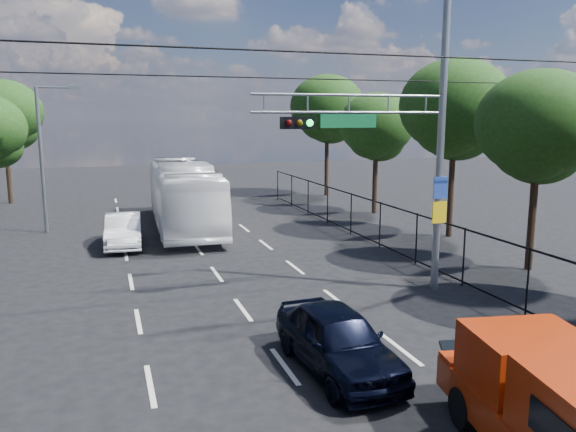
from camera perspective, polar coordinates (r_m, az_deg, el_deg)
name	(u,v)px	position (r m, az deg, el deg)	size (l,w,h in m)	color
lane_markings	(207,261)	(22.48, -8.25, -4.52)	(6.12, 38.00, 0.01)	beige
signal_mast	(407,129)	(17.87, 12.04, 8.61)	(6.43, 0.39, 9.50)	slate
streetlight_left	(45,152)	(29.62, -23.48, 5.98)	(2.09, 0.22, 7.08)	slate
utility_wires	(232,60)	(16.78, -5.67, 15.51)	(22.00, 5.04, 0.74)	black
fence_right	(401,232)	(23.11, 11.42, -1.61)	(0.06, 34.03, 2.00)	black
tree_right_b	(539,133)	(22.23, 24.10, 7.73)	(4.50, 4.50, 7.31)	black
tree_right_c	(455,114)	(27.31, 16.59, 9.88)	(5.10, 5.10, 8.29)	black
tree_right_d	(376,130)	(33.14, 8.97, 8.61)	(4.32, 4.32, 7.02)	black
tree_right_e	(327,112)	(40.49, 4.02, 10.48)	(5.28, 5.28, 8.58)	black
tree_left_e	(4,118)	(40.90, -26.90, 8.86)	(4.92, 4.92, 7.99)	black
red_pickup	(573,417)	(10.08, 27.01, -17.76)	(2.96, 5.83, 2.08)	black
navy_hatchback	(338,340)	(12.85, 5.08, -12.41)	(1.71, 4.24, 1.45)	black
white_bus	(184,195)	(29.18, -10.56, 2.11)	(2.82, 12.04, 3.35)	white
white_van	(123,230)	(25.67, -16.38, -1.40)	(1.49, 4.28, 1.41)	white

